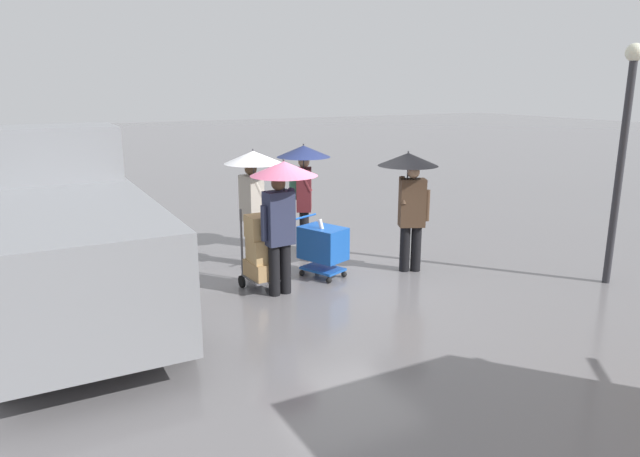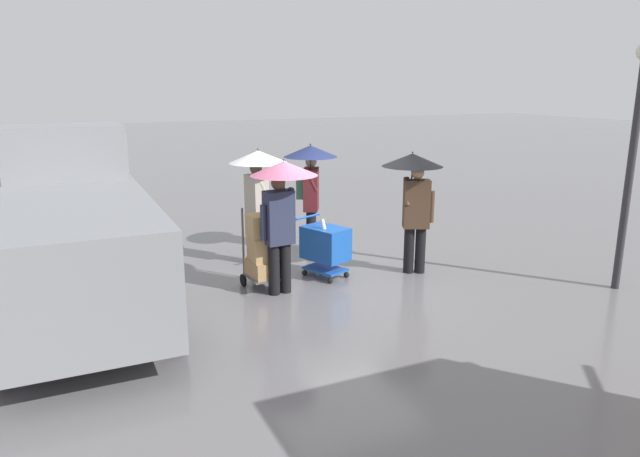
# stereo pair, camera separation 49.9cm
# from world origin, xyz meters

# --- Properties ---
(ground_plane) EXTENTS (90.00, 90.00, 0.00)m
(ground_plane) POSITION_xyz_m (0.00, 0.00, 0.00)
(ground_plane) COLOR slate
(slush_patch_near_cluster) EXTENTS (1.36, 1.36, 0.01)m
(slush_patch_near_cluster) POSITION_xyz_m (3.79, -1.43, 0.00)
(slush_patch_near_cluster) COLOR #ADAFB5
(slush_patch_near_cluster) RESTS_ON ground
(cargo_van_parked_right) EXTENTS (2.21, 5.35, 2.60)m
(cargo_van_parked_right) POSITION_xyz_m (4.12, -0.27, 1.18)
(cargo_van_parked_right) COLOR gray
(cargo_van_parked_right) RESTS_ON ground
(shopping_cart_vendor) EXTENTS (0.82, 0.96, 1.04)m
(shopping_cart_vendor) POSITION_xyz_m (0.20, -0.16, 0.57)
(shopping_cart_vendor) COLOR #1951B2
(shopping_cart_vendor) RESTS_ON ground
(hand_dolly_boxes) EXTENTS (0.54, 0.72, 1.32)m
(hand_dolly_boxes) POSITION_xyz_m (1.39, -0.01, 0.68)
(hand_dolly_boxes) COLOR #515156
(hand_dolly_boxes) RESTS_ON ground
(pedestrian_pink_side) EXTENTS (1.04, 1.04, 2.15)m
(pedestrian_pink_side) POSITION_xyz_m (1.15, 0.28, 1.58)
(pedestrian_pink_side) COLOR black
(pedestrian_pink_side) RESTS_ON ground
(pedestrian_black_side) EXTENTS (1.04, 1.04, 2.15)m
(pedestrian_black_side) POSITION_xyz_m (-1.28, 0.25, 1.57)
(pedestrian_black_side) COLOR black
(pedestrian_black_side) RESTS_ON ground
(pedestrian_white_side) EXTENTS (1.04, 1.04, 2.15)m
(pedestrian_white_side) POSITION_xyz_m (1.01, -1.32, 1.58)
(pedestrian_white_side) COLOR black
(pedestrian_white_side) RESTS_ON ground
(pedestrian_far_side) EXTENTS (1.04, 1.04, 2.15)m
(pedestrian_far_side) POSITION_xyz_m (-0.21, -1.74, 1.57)
(pedestrian_far_side) COLOR black
(pedestrian_far_side) RESTS_ON ground
(street_lamp) EXTENTS (0.28, 0.28, 3.86)m
(street_lamp) POSITION_xyz_m (-3.88, 2.34, 2.37)
(street_lamp) COLOR #2D2D33
(street_lamp) RESTS_ON ground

